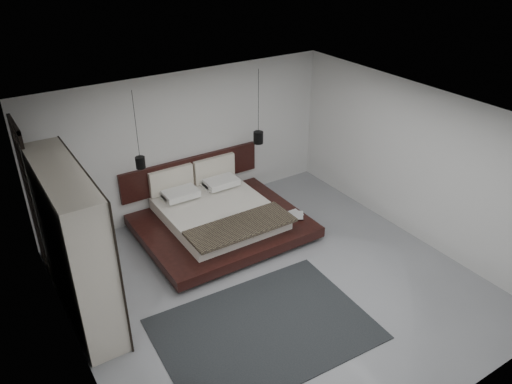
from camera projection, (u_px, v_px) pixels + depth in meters
floor at (274, 285)px, 8.04m from camera, size 6.00×6.00×0.00m
ceiling at (277, 121)px, 6.70m from camera, size 6.00×6.00×0.00m
wall_back at (187, 143)px, 9.59m from camera, size 6.00×0.00×6.00m
wall_front at (440, 334)px, 5.16m from camera, size 6.00×0.00×6.00m
wall_left at (69, 279)px, 5.95m from camera, size 0.00×6.00×6.00m
wall_right at (415, 163)px, 8.80m from camera, size 0.00×6.00×6.00m
lattice_screen at (32, 200)px, 7.83m from camera, size 0.05×0.90×2.60m
bed at (218, 217)px, 9.32m from camera, size 2.93×2.45×1.10m
book_lower at (291, 215)px, 9.40m from camera, size 0.20×0.27×0.03m
book_upper at (291, 215)px, 9.36m from camera, size 0.36×0.37×0.02m
pendant_left at (140, 162)px, 8.51m from camera, size 0.17×0.17×1.37m
pendant_right at (258, 137)px, 9.69m from camera, size 0.19×0.19×1.46m
wardrobe at (74, 245)px, 6.98m from camera, size 0.56×2.39×2.34m
rug at (264, 329)px, 7.16m from camera, size 3.08×2.27×0.01m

